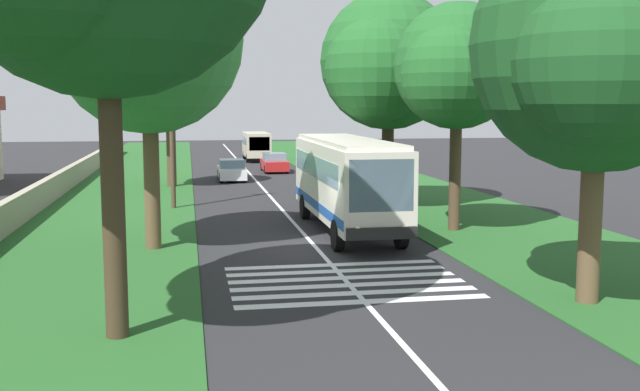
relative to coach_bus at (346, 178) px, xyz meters
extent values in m
plane|color=#262628|center=(-3.92, 1.80, -2.15)|extent=(160.00, 160.00, 0.00)
cube|color=#235623|center=(11.08, 10.00, -2.13)|extent=(120.00, 8.00, 0.04)
cube|color=#235623|center=(11.08, -6.40, -2.13)|extent=(120.00, 8.00, 0.04)
cube|color=silver|center=(11.08, 1.80, -2.14)|extent=(110.00, 0.16, 0.01)
cube|color=silver|center=(-0.03, 0.00, -0.05)|extent=(11.00, 2.50, 2.90)
cube|color=slate|center=(0.27, 0.00, 0.48)|extent=(9.68, 2.54, 0.85)
cube|color=slate|center=(-5.49, 0.00, 0.30)|extent=(0.08, 2.20, 1.74)
cube|color=#1E4C9E|center=(-0.03, 0.00, -1.05)|extent=(10.78, 2.53, 0.36)
cube|color=silver|center=(-0.03, 0.00, 1.49)|extent=(10.56, 2.30, 0.18)
cube|color=black|center=(-5.61, 0.00, -1.28)|extent=(0.16, 2.40, 0.40)
sphere|color=#F2EDCC|center=(-5.55, 0.80, -1.15)|extent=(0.24, 0.24, 0.24)
sphere|color=#F2EDCC|center=(-5.55, -0.81, -1.15)|extent=(0.24, 0.24, 0.24)
cylinder|color=black|center=(-3.93, 1.15, -1.60)|extent=(1.10, 0.32, 1.10)
cylinder|color=black|center=(3.47, 1.15, -1.60)|extent=(1.10, 0.32, 1.10)
cylinder|color=black|center=(-3.93, -1.15, -1.60)|extent=(1.10, 0.32, 1.10)
cylinder|color=black|center=(3.47, -1.15, -1.60)|extent=(1.10, 0.32, 1.10)
cube|color=silver|center=(-10.67, 1.80, -2.14)|extent=(0.45, 6.80, 0.01)
cube|color=silver|center=(-9.77, 1.80, -2.14)|extent=(0.45, 6.80, 0.01)
cube|color=silver|center=(-8.87, 1.80, -2.14)|extent=(0.45, 6.80, 0.01)
cube|color=silver|center=(-7.97, 1.80, -2.14)|extent=(0.45, 6.80, 0.01)
cube|color=silver|center=(-7.07, 1.80, -2.14)|extent=(0.45, 6.80, 0.01)
cube|color=silver|center=(-6.17, 1.80, -2.14)|extent=(0.45, 6.80, 0.01)
cube|color=silver|center=(20.79, 3.39, -1.62)|extent=(4.30, 1.75, 0.70)
cube|color=slate|center=(20.69, 3.39, -0.99)|extent=(2.00, 1.61, 0.55)
cylinder|color=black|center=(19.44, 4.17, -1.83)|extent=(0.64, 0.22, 0.64)
cylinder|color=black|center=(22.14, 4.17, -1.83)|extent=(0.64, 0.22, 0.64)
cylinder|color=black|center=(19.44, 2.61, -1.83)|extent=(0.64, 0.22, 0.64)
cylinder|color=black|center=(22.14, 2.61, -1.83)|extent=(0.64, 0.22, 0.64)
cube|color=#B21E1E|center=(26.57, -0.15, -1.62)|extent=(4.30, 1.75, 0.70)
cube|color=slate|center=(26.47, -0.15, -0.99)|extent=(2.00, 1.61, 0.55)
cylinder|color=black|center=(25.22, 0.63, -1.83)|extent=(0.64, 0.22, 0.64)
cylinder|color=black|center=(27.92, 0.63, -1.83)|extent=(0.64, 0.22, 0.64)
cylinder|color=black|center=(25.22, -0.93, -1.83)|extent=(0.64, 0.22, 0.64)
cylinder|color=black|center=(27.92, -0.93, -1.83)|extent=(0.64, 0.22, 0.64)
cube|color=#BFB299|center=(37.60, 0.19, -0.67)|extent=(6.00, 2.10, 2.10)
cube|color=slate|center=(37.80, 0.19, -0.29)|extent=(5.04, 2.13, 0.70)
cube|color=slate|center=(34.63, 0.19, -0.46)|extent=(0.06, 1.76, 1.18)
cylinder|color=black|center=(35.70, 1.14, -1.77)|extent=(0.76, 0.24, 0.76)
cylinder|color=black|center=(39.50, 1.14, -1.77)|extent=(0.76, 0.24, 0.76)
cylinder|color=black|center=(35.70, -0.76, -1.77)|extent=(0.76, 0.24, 0.76)
cylinder|color=black|center=(39.50, -0.76, -1.77)|extent=(0.76, 0.24, 0.76)
cylinder|color=#3D2D1E|center=(-12.65, 7.86, 1.31)|extent=(0.50, 0.50, 6.84)
cylinder|color=brown|center=(-2.52, 7.52, 0.65)|extent=(0.55, 0.55, 5.51)
sphere|color=#337A38|center=(-2.52, 7.52, 5.20)|extent=(6.56, 6.56, 6.56)
sphere|color=#337A38|center=(-0.55, 7.52, 4.71)|extent=(4.45, 4.45, 4.45)
sphere|color=#337A38|center=(-4.16, 8.50, 4.71)|extent=(3.84, 3.84, 3.84)
cylinder|color=#4C3826|center=(17.58, 7.27, 0.39)|extent=(0.58, 0.58, 4.98)
sphere|color=#337A38|center=(17.58, 7.27, 4.27)|extent=(5.06, 5.06, 5.06)
sphere|color=#337A38|center=(19.10, 7.27, 3.89)|extent=(3.31, 3.31, 3.31)
sphere|color=#337A38|center=(16.32, 8.03, 3.89)|extent=(3.66, 3.66, 3.66)
cylinder|color=#3D2D1E|center=(6.63, -3.53, 0.55)|extent=(0.60, 0.60, 5.31)
sphere|color=#1E5623|center=(6.63, -3.53, 5.06)|extent=(6.74, 6.74, 6.74)
sphere|color=#1E5623|center=(8.66, -3.53, 4.55)|extent=(4.21, 4.21, 4.21)
sphere|color=#1E5623|center=(4.95, -2.51, 4.55)|extent=(4.92, 4.92, 4.92)
cylinder|color=brown|center=(-11.82, -3.83, 0.29)|extent=(0.57, 0.57, 4.79)
sphere|color=#19471E|center=(-11.82, -3.83, 4.43)|extent=(6.37, 6.37, 6.37)
sphere|color=#19471E|center=(-9.90, -3.83, 3.95)|extent=(4.25, 4.25, 4.25)
sphere|color=#19471E|center=(-13.41, -2.88, 3.95)|extent=(3.90, 3.90, 3.90)
cylinder|color=#4C3826|center=(-0.71, -4.32, 0.49)|extent=(0.47, 0.47, 5.19)
sphere|color=#1E5623|center=(-0.71, -4.32, 4.47)|extent=(5.03, 5.03, 5.03)
sphere|color=#1E5623|center=(0.80, -4.32, 4.09)|extent=(3.52, 3.52, 3.52)
sphere|color=#1E5623|center=(-1.97, -3.57, 4.09)|extent=(3.74, 3.74, 3.74)
cylinder|color=#473828|center=(7.77, 7.00, 2.37)|extent=(0.24, 0.24, 8.96)
cube|color=#3D3326|center=(7.77, 7.00, 6.25)|extent=(0.12, 1.40, 0.12)
cube|color=#9E937F|center=(16.08, 13.40, -1.47)|extent=(70.00, 0.40, 1.27)
camera|label=1|loc=(-29.00, 6.25, 2.99)|focal=41.63mm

